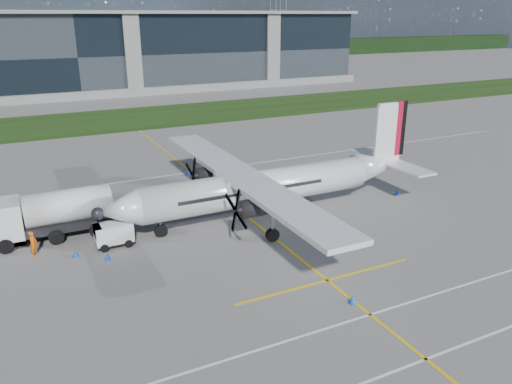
{
  "coord_description": "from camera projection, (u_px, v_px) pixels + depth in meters",
  "views": [
    {
      "loc": [
        -12.35,
        -27.48,
        14.87
      ],
      "look_at": [
        2.62,
        2.75,
        2.84
      ],
      "focal_mm": 35.0,
      "sensor_mm": 36.0,
      "label": 1
    }
  ],
  "objects": [
    {
      "name": "turboprop_aircraft",
      "position": [
        270.0,
        166.0,
        37.64
      ],
      "size": [
        25.98,
        26.95,
        8.08
      ],
      "primitive_type": null,
      "color": "silver",
      "rests_on": "ground"
    },
    {
      "name": "ground_crew_person",
      "position": [
        33.0,
        242.0,
        32.18
      ],
      "size": [
        0.9,
        1.0,
        2.01
      ],
      "primitive_type": "imported",
      "rotation": [
        0.0,
        0.0,
        1.08
      ],
      "color": "#F25907",
      "rests_on": "ground"
    },
    {
      "name": "safety_cone_nose_port",
      "position": [
        107.0,
        256.0,
        31.98
      ],
      "size": [
        0.36,
        0.36,
        0.5
      ],
      "primitive_type": "cone",
      "color": "blue",
      "rests_on": "ground"
    },
    {
      "name": "terminal_building",
      "position": [
        71.0,
        54.0,
        98.36
      ],
      "size": [
        120.0,
        20.0,
        15.0
      ],
      "primitive_type": "cube",
      "color": "black",
      "rests_on": "ground"
    },
    {
      "name": "safety_cone_fwd",
      "position": [
        75.0,
        253.0,
        32.36
      ],
      "size": [
        0.36,
        0.36,
        0.5
      ],
      "primitive_type": "cone",
      "color": "blue",
      "rests_on": "ground"
    },
    {
      "name": "white_lane_line",
      "position": [
        374.0,
        379.0,
        21.54
      ],
      "size": [
        90.0,
        0.15,
        0.01
      ],
      "primitive_type": "cube",
      "color": "white",
      "rests_on": "ground"
    },
    {
      "name": "safety_cone_stbdwing",
      "position": [
        187.0,
        173.0,
        48.63
      ],
      "size": [
        0.36,
        0.36,
        0.5
      ],
      "primitive_type": "cone",
      "color": "blue",
      "rests_on": "ground"
    },
    {
      "name": "grass_strip",
      "position": [
        105.0,
        121.0,
        73.86
      ],
      "size": [
        400.0,
        18.0,
        0.04
      ],
      "primitive_type": "cube",
      "color": "#19330E",
      "rests_on": "ground"
    },
    {
      "name": "ground",
      "position": [
        116.0,
        132.0,
        67.12
      ],
      "size": [
        400.0,
        400.0,
        0.0
      ],
      "primitive_type": "plane",
      "color": "#64615E",
      "rests_on": "ground"
    },
    {
      "name": "safety_cone_tail",
      "position": [
        397.0,
        192.0,
        43.5
      ],
      "size": [
        0.36,
        0.36,
        0.5
      ],
      "primitive_type": "cone",
      "color": "blue",
      "rests_on": "ground"
    },
    {
      "name": "baggage_tug",
      "position": [
        114.0,
        235.0,
        33.78
      ],
      "size": [
        2.66,
        1.59,
        1.59
      ],
      "primitive_type": null,
      "color": "silver",
      "rests_on": "ground"
    },
    {
      "name": "safety_cone_portwing",
      "position": [
        352.0,
        299.0,
        27.14
      ],
      "size": [
        0.36,
        0.36,
        0.5
      ],
      "primitive_type": "cone",
      "color": "blue",
      "rests_on": "ground"
    },
    {
      "name": "fuel_tanker_truck",
      "position": [
        40.0,
        217.0,
        34.43
      ],
      "size": [
        8.95,
        2.91,
        3.36
      ],
      "primitive_type": null,
      "color": "silver",
      "rests_on": "ground"
    },
    {
      "name": "pylon_east",
      "position": [
        278.0,
        14.0,
        190.45
      ],
      "size": [
        9.0,
        4.6,
        30.0
      ],
      "primitive_type": null,
      "color": "gray",
      "rests_on": "ground"
    },
    {
      "name": "tree_line",
      "position": [
        47.0,
        56.0,
        150.51
      ],
      "size": [
        400.0,
        6.0,
        6.0
      ],
      "primitive_type": "cube",
      "color": "black",
      "rests_on": "ground"
    },
    {
      "name": "yellow_taxiway_centerline",
      "position": [
        223.0,
        197.0,
        43.05
      ],
      "size": [
        0.2,
        70.0,
        0.01
      ],
      "primitive_type": "cube",
      "color": "yellow",
      "rests_on": "ground"
    }
  ]
}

